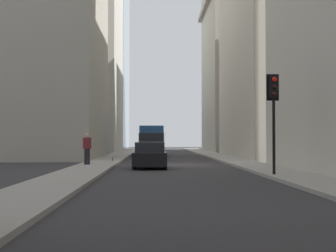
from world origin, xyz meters
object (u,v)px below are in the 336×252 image
at_px(traffic_light_foreground, 274,100).
at_px(delivery_truck, 152,140).
at_px(pedestrian, 87,147).
at_px(sedan_black, 150,156).
at_px(discarded_bottle, 113,159).

bearing_deg(traffic_light_foreground, delivery_truck, 11.31).
height_order(traffic_light_foreground, pedestrian, traffic_light_foreground).
bearing_deg(pedestrian, sedan_black, -105.88).
xyz_separation_m(delivery_truck, traffic_light_foreground, (-25.78, -5.15, 1.72)).
bearing_deg(delivery_truck, pedestrian, 168.79).
bearing_deg(sedan_black, traffic_light_foreground, -142.56).
bearing_deg(discarded_bottle, traffic_light_foreground, -147.72).
relative_size(delivery_truck, pedestrian, 3.60).
height_order(delivery_truck, discarded_bottle, delivery_truck).
relative_size(sedan_black, pedestrian, 2.40).
bearing_deg(sedan_black, delivery_truck, 0.00).
height_order(delivery_truck, sedan_black, delivery_truck).
height_order(traffic_light_foreground, discarded_bottle, traffic_light_foreground).
distance_m(sedan_black, pedestrian, 3.74).
xyz_separation_m(sedan_black, pedestrian, (1.02, 3.57, 0.46)).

